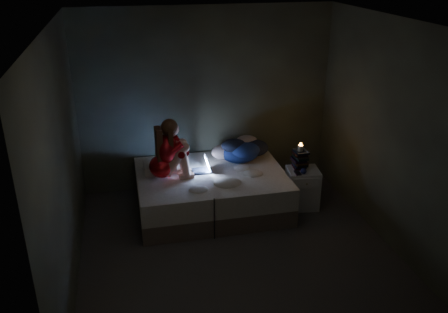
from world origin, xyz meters
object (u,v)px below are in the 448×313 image
object	(u,v)px
woman	(161,150)
phone	(299,173)
laptop	(198,164)
nightstand	(302,188)
candle	(300,149)
bed	(211,191)

from	to	relation	value
woman	phone	world-z (taller)	woman
laptop	nightstand	distance (m)	1.45
woman	nightstand	distance (m)	1.99
nightstand	candle	size ratio (longest dim) A/B	6.90
laptop	bed	bearing A→B (deg)	-25.77
bed	phone	xyz separation A→B (m)	(1.12, -0.31, 0.29)
laptop	nightstand	xyz separation A→B (m)	(1.38, -0.28, -0.37)
woman	candle	bearing A→B (deg)	-7.14
laptop	phone	distance (m)	1.33
nightstand	phone	world-z (taller)	phone
nightstand	woman	bearing A→B (deg)	-178.70
phone	nightstand	bearing A→B (deg)	40.84
nightstand	phone	bearing A→B (deg)	-129.93
phone	bed	bearing A→B (deg)	162.17
woman	laptop	bearing A→B (deg)	7.06
bed	nightstand	bearing A→B (deg)	-9.91
nightstand	candle	distance (m)	0.56
candle	phone	size ratio (longest dim) A/B	0.57
woman	nightstand	size ratio (longest dim) A/B	1.45
bed	nightstand	size ratio (longest dim) A/B	3.53
bed	candle	bearing A→B (deg)	-6.74
bed	woman	xyz separation A→B (m)	(-0.65, -0.03, 0.67)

